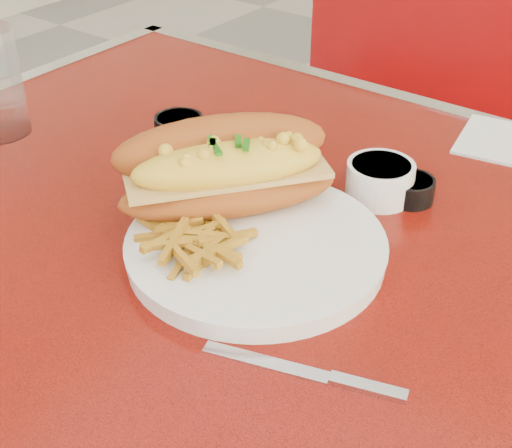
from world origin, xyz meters
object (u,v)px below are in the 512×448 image
Objects in this scene: sauce_cup_right at (411,188)px; knife at (320,375)px; gravy_ramekin at (380,180)px; booth_bench_far at (494,246)px; diner_table at (294,342)px; sauce_cup_left at (179,127)px; mac_hoagie at (226,168)px; fork at (324,242)px; dinner_plate at (256,247)px.

sauce_cup_right is 0.31m from knife.
booth_bench_far is at bearing 92.71° from gravy_ramekin.
booth_bench_far reaches higher than knife.
gravy_ramekin reaches higher than knife.
sauce_cup_left reaches higher than diner_table.
mac_hoagie is 3.70× the size of sauce_cup_right.
sauce_cup_left is 1.09× the size of sauce_cup_right.
sauce_cup_left is 0.32m from sauce_cup_right.
booth_bench_far reaches higher than mac_hoagie.
fork is 2.13× the size of sauce_cup_left.
diner_table is 0.18m from dinner_plate.
fork is 0.17m from knife.
booth_bench_far is (0.00, 0.81, -0.32)m from diner_table.
booth_bench_far reaches higher than dinner_plate.
booth_bench_far is at bearing 95.54° from sauce_cup_right.
dinner_plate is (-0.01, -0.06, 0.17)m from diner_table.
booth_bench_far reaches higher than sauce_cup_left.
dinner_plate is at bearing -31.90° from sauce_cup_left.
diner_table is 15.88× the size of sauce_cup_left.
sauce_cup_right reaches higher than dinner_plate.
diner_table is at bearing -19.59° from sauce_cup_left.
diner_table is 0.22m from gravy_ramekin.
diner_table is 4.68× the size of mac_hoagie.
booth_bench_far is at bearing 81.00° from knife.
fork is 0.93× the size of knife.
sauce_cup_right is at bearing 64.66° from diner_table.
fork is (0.06, 0.04, 0.01)m from dinner_plate.
sauce_cup_left is at bearing 95.12° from mac_hoagie.
gravy_ramekin is (0.03, 0.12, 0.19)m from diner_table.
knife reaches higher than diner_table.
sauce_cup_right is (0.07, -0.67, 0.50)m from booth_bench_far.
gravy_ramekin is (0.12, 0.14, -0.04)m from mac_hoagie.
mac_hoagie is at bearing -165.65° from diner_table.
sauce_cup_left is (-0.30, 0.11, -0.00)m from fork.
gravy_ramekin is at bearing -152.95° from sauce_cup_right.
sauce_cup_left is (-0.29, -0.03, -0.01)m from gravy_ramekin.
sauce_cup_left is (-0.26, -0.72, 0.50)m from booth_bench_far.
sauce_cup_right is at bearing 27.05° from gravy_ramekin.
mac_hoagie is 1.60× the size of fork.
booth_bench_far is 0.91m from sauce_cup_left.
gravy_ramekin is 0.29m from sauce_cup_left.
sauce_cup_right is (0.02, 0.16, -0.00)m from fork.
sauce_cup_left is at bearing 52.56° from fork.
knife is (0.22, -0.15, -0.06)m from mac_hoagie.
dinner_plate is at bearing 127.25° from knife.
sauce_cup_right is at bearing -4.84° from mac_hoagie.
booth_bench_far is 7.29× the size of fork.
dinner_plate is at bearing -104.28° from gravy_ramekin.
dinner_plate is 0.07m from fork.
sauce_cup_left reaches higher than sauce_cup_right.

